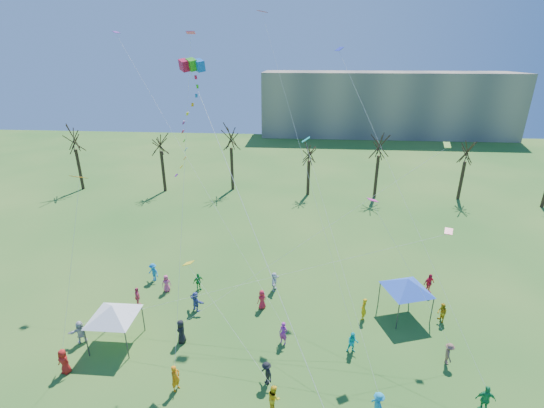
# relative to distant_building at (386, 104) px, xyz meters

# --- Properties ---
(distant_building) EXTENTS (60.00, 14.00, 15.00)m
(distant_building) POSITION_rel_distant_building_xyz_m (0.00, 0.00, 0.00)
(distant_building) COLOR gray
(distant_building) RESTS_ON ground
(bare_tree_row) EXTENTS (70.26, 8.71, 9.94)m
(bare_tree_row) POSITION_rel_distant_building_xyz_m (-22.34, -45.57, -0.92)
(bare_tree_row) COLOR black
(bare_tree_row) RESTS_ON ground
(big_box_kite) EXTENTS (5.78, 7.65, 23.02)m
(big_box_kite) POSITION_rel_distant_building_xyz_m (-27.11, -73.59, 7.09)
(big_box_kite) COLOR red
(big_box_kite) RESTS_ON ground
(canopy_tent_white) EXTENTS (4.27, 4.27, 3.20)m
(canopy_tent_white) POSITION_rel_distant_building_xyz_m (-32.55, -77.02, -4.79)
(canopy_tent_white) COLOR #3F3F44
(canopy_tent_white) RESTS_ON ground
(canopy_tent_blue) EXTENTS (4.16, 4.16, 3.28)m
(canopy_tent_blue) POSITION_rel_distant_building_xyz_m (-11.62, -72.10, -4.73)
(canopy_tent_blue) COLOR #3F3F44
(canopy_tent_blue) RESTS_ON ground
(festival_crowd) EXTENTS (27.72, 13.58, 1.84)m
(festival_crowd) POSITION_rel_distant_building_xyz_m (-22.90, -75.21, -6.65)
(festival_crowd) COLOR red
(festival_crowd) RESTS_ON ground
(small_kites_aloft) EXTENTS (27.44, 17.79, 33.03)m
(small_kites_aloft) POSITION_rel_distant_building_xyz_m (-22.49, -70.90, 6.02)
(small_kites_aloft) COLOR orange
(small_kites_aloft) RESTS_ON ground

